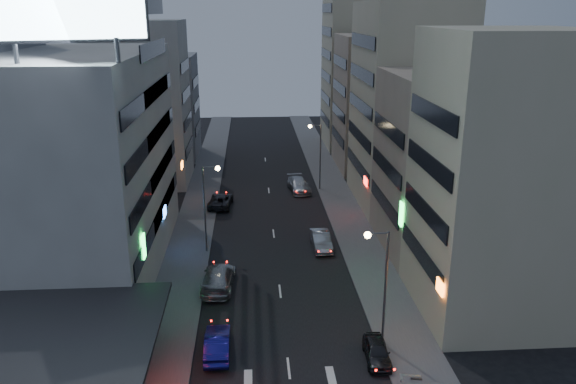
{
  "coord_description": "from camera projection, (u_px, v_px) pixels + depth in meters",
  "views": [
    {
      "loc": [
        -2.02,
        -25.52,
        21.06
      ],
      "look_at": [
        1.0,
        19.48,
        6.43
      ],
      "focal_mm": 35.0,
      "sensor_mm": 36.0,
      "label": 1
    }
  ],
  "objects": [
    {
      "name": "parked_car_right_near",
      "position": [
        377.0,
        351.0,
        35.27
      ],
      "size": [
        1.68,
        3.8,
        1.27
      ],
      "primitive_type": "imported",
      "rotation": [
        0.0,
        0.0,
        -0.05
      ],
      "color": "#232428",
      "rests_on": "ground"
    },
    {
      "name": "parked_car_right_far",
      "position": [
        299.0,
        185.0,
        68.33
      ],
      "size": [
        2.9,
        5.71,
        1.59
      ],
      "primitive_type": "imported",
      "rotation": [
        0.0,
        0.0,
        0.13
      ],
      "color": "#A6A9AE",
      "rests_on": "ground"
    },
    {
      "name": "shophouse_near",
      "position": [
        499.0,
        179.0,
        38.68
      ],
      "size": [
        10.0,
        11.0,
        20.0
      ],
      "primitive_type": "cube",
      "color": "#B8AB90",
      "rests_on": "ground"
    },
    {
      "name": "road_car_silver",
      "position": [
        218.0,
        278.0,
        44.45
      ],
      "size": [
        2.78,
        6.04,
        1.71
      ],
      "primitive_type": "imported",
      "rotation": [
        0.0,
        0.0,
        3.08
      ],
      "color": "#909498",
      "rests_on": "ground"
    },
    {
      "name": "shophouse_mid",
      "position": [
        447.0,
        163.0,
        50.25
      ],
      "size": [
        11.0,
        12.0,
        16.0
      ],
      "primitive_type": "cube",
      "color": "tan",
      "rests_on": "ground"
    },
    {
      "name": "street_lamp_right_near",
      "position": [
        380.0,
        272.0,
        35.26
      ],
      "size": [
        1.6,
        0.44,
        8.02
      ],
      "color": "#595B60",
      "rests_on": "sidewalk_right"
    },
    {
      "name": "street_lamp_left",
      "position": [
        209.0,
        196.0,
        49.7
      ],
      "size": [
        1.6,
        0.44,
        8.02
      ],
      "color": "#595B60",
      "rests_on": "sidewalk_left"
    },
    {
      "name": "white_building",
      "position": [
        69.0,
        165.0,
        45.97
      ],
      "size": [
        14.0,
        24.0,
        18.0
      ],
      "primitive_type": "cube",
      "color": "#AEAEA9",
      "rests_on": "ground"
    },
    {
      "name": "far_left_a",
      "position": [
        142.0,
        104.0,
        69.49
      ],
      "size": [
        11.0,
        10.0,
        20.0
      ],
      "primitive_type": "cube",
      "color": "#AEAEA9",
      "rests_on": "ground"
    },
    {
      "name": "road_car_blue",
      "position": [
        217.0,
        343.0,
        35.92
      ],
      "size": [
        1.64,
        4.52,
        1.48
      ],
      "primitive_type": "imported",
      "rotation": [
        0.0,
        0.0,
        3.16
      ],
      "color": "navy",
      "rests_on": "ground"
    },
    {
      "name": "far_right_b",
      "position": [
        364.0,
        70.0,
        88.9
      ],
      "size": [
        12.0,
        12.0,
        24.0
      ],
      "primitive_type": "cube",
      "color": "#B8AB90",
      "rests_on": "ground"
    },
    {
      "name": "scooter_silver_b",
      "position": [
        422.0,
        367.0,
        33.6
      ],
      "size": [
        0.97,
        1.96,
        1.15
      ],
      "primitive_type": null,
      "rotation": [
        0.0,
        0.0,
        1.38
      ],
      "color": "silver",
      "rests_on": "sidewalk_right"
    },
    {
      "name": "shophouse_far",
      "position": [
        406.0,
        106.0,
        61.63
      ],
      "size": [
        10.0,
        14.0,
        22.0
      ],
      "primitive_type": "cube",
      "color": "#B8AB90",
      "rests_on": "ground"
    },
    {
      "name": "sidewalk_left",
      "position": [
        196.0,
        221.0,
        58.79
      ],
      "size": [
        4.0,
        120.0,
        0.12
      ],
      "primitive_type": "cube",
      "color": "#4C4C4F",
      "rests_on": "ground"
    },
    {
      "name": "sidewalk_right",
      "position": [
        347.0,
        217.0,
        59.81
      ],
      "size": [
        4.0,
        120.0,
        0.12
      ],
      "primitive_type": "cube",
      "color": "#4C4C4F",
      "rests_on": "ground"
    },
    {
      "name": "parked_car_left",
      "position": [
        221.0,
        200.0,
        63.01
      ],
      "size": [
        2.86,
        5.39,
        1.44
      ],
      "primitive_type": "imported",
      "rotation": [
        0.0,
        0.0,
        3.05
      ],
      "color": "#27262B",
      "rests_on": "ground"
    },
    {
      "name": "food_court",
      "position": [
        43.0,
        370.0,
        31.25
      ],
      "size": [
        11.0,
        13.0,
        3.88
      ],
      "color": "#B8AB90",
      "rests_on": "ground"
    },
    {
      "name": "far_left_b",
      "position": [
        156.0,
        107.0,
        82.56
      ],
      "size": [
        12.0,
        10.0,
        15.0
      ],
      "primitive_type": "cube",
      "color": "gray",
      "rests_on": "ground"
    },
    {
      "name": "far_right_a",
      "position": [
        379.0,
        103.0,
        76.51
      ],
      "size": [
        11.0,
        12.0,
        18.0
      ],
      "primitive_type": "cube",
      "color": "tan",
      "rests_on": "ground"
    },
    {
      "name": "street_lamp_right_far",
      "position": [
        317.0,
        147.0,
        67.53
      ],
      "size": [
        1.6,
        0.44,
        8.02
      ],
      "color": "#595B60",
      "rests_on": "sidewalk_right"
    },
    {
      "name": "parked_car_right_mid",
      "position": [
        321.0,
        240.0,
        51.94
      ],
      "size": [
        1.73,
        4.68,
        1.53
      ],
      "primitive_type": "imported",
      "rotation": [
        0.0,
        0.0,
        0.02
      ],
      "color": "#ACAEB5",
      "rests_on": "ground"
    }
  ]
}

